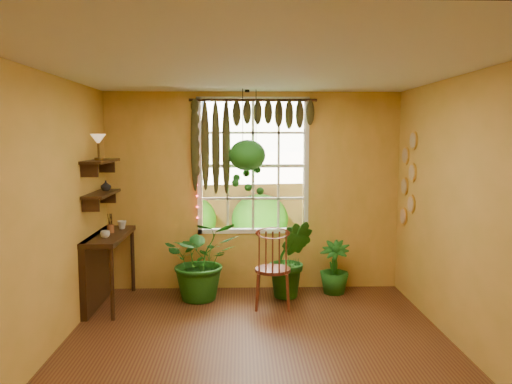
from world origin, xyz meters
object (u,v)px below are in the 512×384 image
hanging_basket (247,156)px  potted_plant_mid (290,259)px  windsor_chair (273,280)px  potted_plant_left (202,260)px  counter_ledge (101,261)px

hanging_basket → potted_plant_mid: bearing=-14.6°
windsor_chair → potted_plant_mid: size_ratio=1.15×
windsor_chair → potted_plant_left: windsor_chair is taller
potted_plant_mid → counter_ledge: bearing=-174.9°
counter_ledge → potted_plant_mid: potted_plant_mid is taller
potted_plant_mid → potted_plant_left: bearing=-178.3°
windsor_chair → potted_plant_mid: windsor_chair is taller
windsor_chair → potted_plant_mid: bearing=60.3°
potted_plant_mid → hanging_basket: bearing=165.4°
counter_ledge → potted_plant_left: (1.23, 0.18, -0.03)m
windsor_chair → hanging_basket: (-0.30, 0.52, 1.51)m
counter_ledge → windsor_chair: bearing=-4.2°
counter_ledge → windsor_chair: windsor_chair is taller
potted_plant_mid → hanging_basket: 1.45m
counter_ledge → hanging_basket: (1.83, 0.36, 1.30)m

